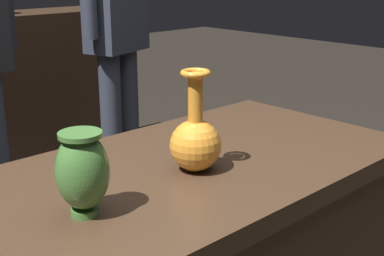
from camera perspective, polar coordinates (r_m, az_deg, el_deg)
The scene contains 3 objects.
vase_centerpiece at distance 1.28m, azimuth 0.36°, elevation -1.27°, with size 0.13×0.13×0.25m.
vase_tall_behind at distance 1.07m, azimuth -11.60°, elevation -4.50°, with size 0.11×0.11×0.17m.
visitor_near_right at distance 2.75m, azimuth -8.11°, elevation 11.69°, with size 0.45×0.27×1.73m.
Camera 1 is at (-0.86, -0.92, 1.29)m, focal length 50.01 mm.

